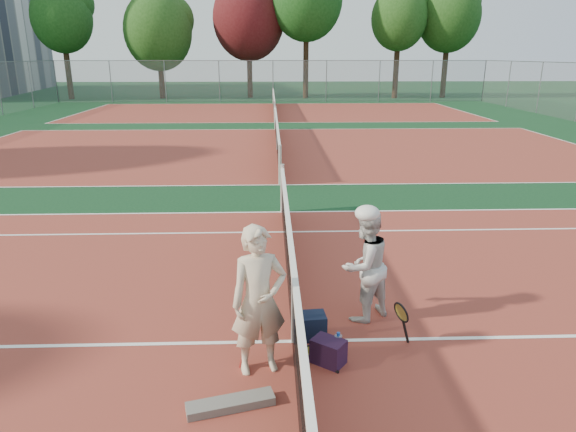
{
  "coord_description": "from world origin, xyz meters",
  "views": [
    {
      "loc": [
        -0.26,
        -5.58,
        3.39
      ],
      "look_at": [
        0.0,
        1.86,
        1.05
      ],
      "focal_mm": 32.0,
      "sensor_mm": 36.0,
      "label": 1
    }
  ],
  "objects_px": {
    "net_main": "(293,305)",
    "racket_spare": "(314,352)",
    "water_bottle": "(338,347)",
    "sports_bag_purple": "(328,351)",
    "player_b": "(365,266)",
    "sports_bag_navy": "(309,326)",
    "racket_black_held": "(400,325)",
    "player_a": "(259,301)",
    "racket_red": "(250,340)"
  },
  "relations": [
    {
      "from": "player_b",
      "to": "sports_bag_navy",
      "type": "bearing_deg",
      "value": -1.72
    },
    {
      "from": "racket_red",
      "to": "racket_spare",
      "type": "relative_size",
      "value": 0.96
    },
    {
      "from": "player_a",
      "to": "racket_black_held",
      "type": "height_order",
      "value": "player_a"
    },
    {
      "from": "net_main",
      "to": "racket_spare",
      "type": "xyz_separation_m",
      "value": [
        0.24,
        -0.28,
        -0.49
      ]
    },
    {
      "from": "sports_bag_purple",
      "to": "water_bottle",
      "type": "height_order",
      "value": "water_bottle"
    },
    {
      "from": "player_b",
      "to": "racket_spare",
      "type": "xyz_separation_m",
      "value": [
        -0.73,
        -0.87,
        -0.73
      ]
    },
    {
      "from": "net_main",
      "to": "racket_black_held",
      "type": "relative_size",
      "value": 18.96
    },
    {
      "from": "player_b",
      "to": "sports_bag_purple",
      "type": "distance_m",
      "value": 1.35
    },
    {
      "from": "racket_black_held",
      "to": "water_bottle",
      "type": "height_order",
      "value": "racket_black_held"
    },
    {
      "from": "player_a",
      "to": "racket_black_held",
      "type": "xyz_separation_m",
      "value": [
        1.69,
        0.42,
        -0.56
      ]
    },
    {
      "from": "racket_black_held",
      "to": "racket_spare",
      "type": "bearing_deg",
      "value": -19.88
    },
    {
      "from": "player_a",
      "to": "racket_spare",
      "type": "distance_m",
      "value": 1.08
    },
    {
      "from": "net_main",
      "to": "player_b",
      "type": "relative_size",
      "value": 7.25
    },
    {
      "from": "racket_spare",
      "to": "racket_black_held",
      "type": "bearing_deg",
      "value": -111.95
    },
    {
      "from": "racket_black_held",
      "to": "sports_bag_navy",
      "type": "height_order",
      "value": "racket_black_held"
    },
    {
      "from": "player_a",
      "to": "water_bottle",
      "type": "distance_m",
      "value": 1.16
    },
    {
      "from": "net_main",
      "to": "sports_bag_purple",
      "type": "height_order",
      "value": "net_main"
    },
    {
      "from": "water_bottle",
      "to": "sports_bag_purple",
      "type": "bearing_deg",
      "value": -144.44
    },
    {
      "from": "racket_spare",
      "to": "water_bottle",
      "type": "xyz_separation_m",
      "value": [
        0.27,
        -0.1,
        0.13
      ]
    },
    {
      "from": "player_a",
      "to": "racket_black_held",
      "type": "relative_size",
      "value": 2.94
    },
    {
      "from": "racket_red",
      "to": "racket_spare",
      "type": "distance_m",
      "value": 0.81
    },
    {
      "from": "sports_bag_navy",
      "to": "water_bottle",
      "type": "height_order",
      "value": "sports_bag_navy"
    },
    {
      "from": "player_b",
      "to": "racket_black_held",
      "type": "bearing_deg",
      "value": 79.16
    },
    {
      "from": "sports_bag_purple",
      "to": "net_main",
      "type": "bearing_deg",
      "value": 129.2
    },
    {
      "from": "player_b",
      "to": "sports_bag_navy",
      "type": "xyz_separation_m",
      "value": [
        -0.76,
        -0.5,
        -0.6
      ]
    },
    {
      "from": "racket_spare",
      "to": "sports_bag_navy",
      "type": "height_order",
      "value": "sports_bag_navy"
    },
    {
      "from": "net_main",
      "to": "racket_spare",
      "type": "distance_m",
      "value": 0.61
    },
    {
      "from": "player_a",
      "to": "player_b",
      "type": "bearing_deg",
      "value": 24.07
    },
    {
      "from": "player_b",
      "to": "racket_spare",
      "type": "distance_m",
      "value": 1.35
    },
    {
      "from": "sports_bag_purple",
      "to": "racket_spare",
      "type": "bearing_deg",
      "value": 127.73
    },
    {
      "from": "racket_black_held",
      "to": "water_bottle",
      "type": "distance_m",
      "value": 0.83
    },
    {
      "from": "net_main",
      "to": "water_bottle",
      "type": "bearing_deg",
      "value": -37.32
    },
    {
      "from": "sports_bag_navy",
      "to": "racket_spare",
      "type": "bearing_deg",
      "value": -84.33
    },
    {
      "from": "sports_bag_navy",
      "to": "water_bottle",
      "type": "bearing_deg",
      "value": -57.25
    },
    {
      "from": "player_a",
      "to": "racket_spare",
      "type": "relative_size",
      "value": 2.83
    },
    {
      "from": "racket_black_held",
      "to": "water_bottle",
      "type": "relative_size",
      "value": 1.93
    },
    {
      "from": "racket_red",
      "to": "racket_black_held",
      "type": "bearing_deg",
      "value": -36.03
    },
    {
      "from": "racket_spare",
      "to": "sports_bag_purple",
      "type": "relative_size",
      "value": 1.65
    },
    {
      "from": "racket_black_held",
      "to": "player_a",
      "type": "bearing_deg",
      "value": -13.67
    },
    {
      "from": "water_bottle",
      "to": "sports_bag_navy",
      "type": "bearing_deg",
      "value": 122.75
    },
    {
      "from": "racket_red",
      "to": "racket_black_held",
      "type": "distance_m",
      "value": 1.82
    },
    {
      "from": "player_a",
      "to": "sports_bag_purple",
      "type": "height_order",
      "value": "player_a"
    },
    {
      "from": "racket_black_held",
      "to": "player_b",
      "type": "bearing_deg",
      "value": -93.65
    },
    {
      "from": "racket_black_held",
      "to": "racket_spare",
      "type": "distance_m",
      "value": 1.09
    },
    {
      "from": "racket_spare",
      "to": "sports_bag_navy",
      "type": "distance_m",
      "value": 0.39
    },
    {
      "from": "sports_bag_purple",
      "to": "water_bottle",
      "type": "xyz_separation_m",
      "value": [
        0.12,
        0.09,
        0.0
      ]
    },
    {
      "from": "player_b",
      "to": "racket_spare",
      "type": "relative_size",
      "value": 2.52
    },
    {
      "from": "racket_spare",
      "to": "sports_bag_purple",
      "type": "xyz_separation_m",
      "value": [
        0.15,
        -0.19,
        0.12
      ]
    },
    {
      "from": "player_b",
      "to": "sports_bag_navy",
      "type": "relative_size",
      "value": 3.7
    },
    {
      "from": "water_bottle",
      "to": "racket_spare",
      "type": "bearing_deg",
      "value": 159.04
    }
  ]
}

